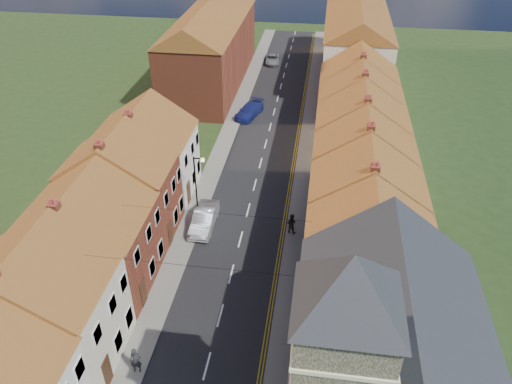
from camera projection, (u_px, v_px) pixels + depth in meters
The scene contains 22 objects.
road at pixel (261, 163), 49.58m from camera, with size 7.00×90.00×0.02m, color black.
pavement_left at pixel (217, 159), 50.07m from camera, with size 1.80×90.00×0.12m, color slate.
pavement_right at pixel (305, 166), 49.04m from camera, with size 1.80×90.00×0.12m, color slate.
church at pixel (383, 359), 23.34m from camera, with size 11.25×14.25×15.20m.
cottage_r_tudor at pixel (368, 251), 31.82m from camera, with size 8.30×5.20×9.00m.
cottage_r_white_near at pixel (366, 203), 36.23m from camera, with size 8.30×6.00×9.00m.
cottage_r_cream_mid at pixel (363, 165), 40.65m from camera, with size 8.30×5.20×9.00m.
cottage_r_pink at pixel (361, 134), 45.08m from camera, with size 8.30×6.00×9.00m.
cottage_r_white_far at pixel (359, 109), 49.50m from camera, with size 8.30×5.20×9.00m.
cottage_r_cream_far at pixel (358, 88), 53.92m from camera, with size 8.30×6.00×9.00m.
cottage_l_cream at pixel (40, 302), 28.11m from camera, with size 8.30×6.30×9.10m.
cottage_l_white at pixel (88, 234), 33.44m from camera, with size 8.30×6.90×8.80m.
cottage_l_brick_mid at pixel (120, 183), 38.35m from camera, with size 8.30×5.70×9.10m.
cottage_l_pink at pixel (145, 148), 43.19m from camera, with size 8.30×6.30×8.80m.
block_right_far at pixel (356, 38), 66.00m from camera, with size 8.30×24.20×10.50m.
block_left_far at pixel (210, 43), 64.09m from camera, with size 8.30×24.20×10.50m.
lamppost at pixel (197, 185), 39.86m from camera, with size 0.88×0.15×6.00m.
car_mid at pixel (204, 219), 40.73m from camera, with size 1.65×4.74×1.56m, color #B3B4BB.
car_far at pixel (249, 111), 58.05m from camera, with size 2.00×4.91×1.43m, color navy.
car_distant at pixel (272, 59), 73.03m from camera, with size 1.95×4.23×1.18m, color #A0A3A8.
pedestrian_left at pixel (136, 361), 29.02m from camera, with size 0.66×0.43×1.82m, color #232328.
pedestrian_right at pixel (291, 223), 39.87m from camera, with size 0.86×0.67×1.76m, color black.
Camera 1 is at (5.61, -12.28, 25.47)m, focal length 35.00 mm.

